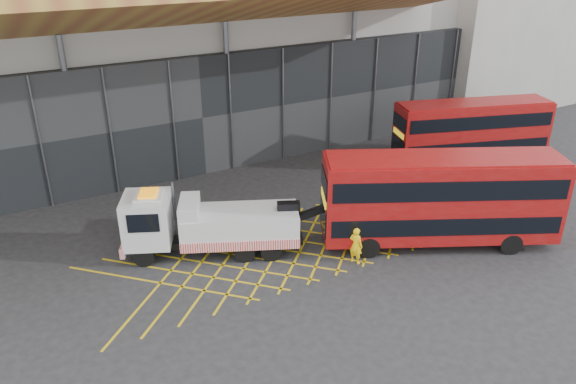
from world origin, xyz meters
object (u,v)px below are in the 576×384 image
recovery_truck (205,224)px  bus_towed (441,197)px  worker (356,245)px  bus_second (472,129)px

recovery_truck → bus_towed: 12.20m
recovery_truck → bus_towed: bus_towed is taller
bus_towed → worker: bus_towed is taller
bus_towed → worker: (-4.88, 0.51, -1.77)m
recovery_truck → worker: (6.19, -4.51, -0.71)m
bus_towed → bus_second: bearing=63.8°
bus_towed → recovery_truck: bearing=-177.9°
recovery_truck → worker: size_ratio=5.15×
recovery_truck → bus_second: (21.18, 2.68, 0.79)m
recovery_truck → worker: recovery_truck is taller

